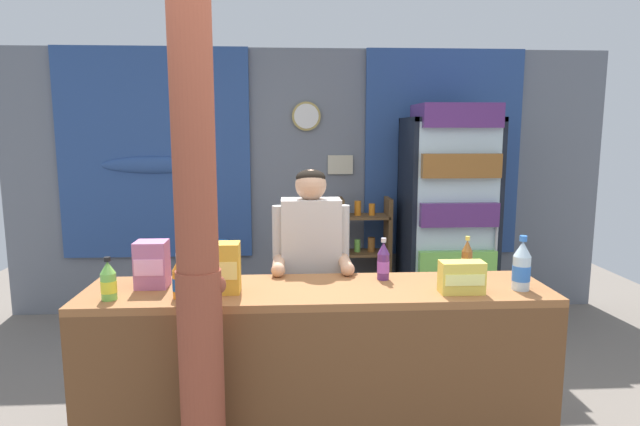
# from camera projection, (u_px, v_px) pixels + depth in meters

# --- Properties ---
(ground_plane) EXTENTS (7.73, 7.73, 0.00)m
(ground_plane) POSITION_uv_depth(u_px,v_px,m) (319.00, 396.00, 3.58)
(ground_plane) COLOR slate
(back_wall_curtained) EXTENTS (5.75, 0.22, 2.52)m
(back_wall_curtained) POSITION_uv_depth(u_px,v_px,m) (306.00, 179.00, 5.16)
(back_wall_curtained) COLOR slate
(back_wall_curtained) RESTS_ON ground
(stall_counter) EXTENTS (2.44, 0.55, 0.95)m
(stall_counter) POSITION_uv_depth(u_px,v_px,m) (319.00, 363.00, 2.76)
(stall_counter) COLOR #935B33
(stall_counter) RESTS_ON ground
(timber_post) EXTENTS (0.22, 0.20, 2.33)m
(timber_post) POSITION_uv_depth(u_px,v_px,m) (199.00, 281.00, 2.32)
(timber_post) COLOR brown
(timber_post) RESTS_ON ground
(drink_fridge) EXTENTS (0.78, 0.70, 1.99)m
(drink_fridge) POSITION_uv_depth(u_px,v_px,m) (449.00, 208.00, 4.71)
(drink_fridge) COLOR black
(drink_fridge) RESTS_ON ground
(bottle_shelf_rack) EXTENTS (0.48, 0.28, 1.15)m
(bottle_shelf_rack) POSITION_uv_depth(u_px,v_px,m) (364.00, 256.00, 4.99)
(bottle_shelf_rack) COLOR brown
(bottle_shelf_rack) RESTS_ON ground
(plastic_lawn_chair) EXTENTS (0.55, 0.55, 0.86)m
(plastic_lawn_chair) POSITION_uv_depth(u_px,v_px,m) (200.00, 285.00, 4.43)
(plastic_lawn_chair) COLOR #3884D6
(plastic_lawn_chair) RESTS_ON ground
(shopkeeper) EXTENTS (0.47, 0.42, 1.54)m
(shopkeeper) POSITION_uv_depth(u_px,v_px,m) (311.00, 262.00, 3.29)
(shopkeeper) COLOR #28282D
(shopkeeper) RESTS_ON ground
(soda_bottle_water) EXTENTS (0.09, 0.09, 0.29)m
(soda_bottle_water) POSITION_uv_depth(u_px,v_px,m) (522.00, 267.00, 2.76)
(soda_bottle_water) COLOR silver
(soda_bottle_water) RESTS_ON stall_counter
(soda_bottle_lime_soda) EXTENTS (0.08, 0.08, 0.21)m
(soda_bottle_lime_soda) POSITION_uv_depth(u_px,v_px,m) (109.00, 282.00, 2.59)
(soda_bottle_lime_soda) COLOR #75C64C
(soda_bottle_lime_soda) RESTS_ON stall_counter
(soda_bottle_orange_soda) EXTENTS (0.07, 0.07, 0.23)m
(soda_bottle_orange_soda) POSITION_uv_depth(u_px,v_px,m) (180.00, 279.00, 2.62)
(soda_bottle_orange_soda) COLOR orange
(soda_bottle_orange_soda) RESTS_ON stall_counter
(soda_bottle_grape_soda) EXTENTS (0.07, 0.07, 0.23)m
(soda_bottle_grape_soda) POSITION_uv_depth(u_px,v_px,m) (383.00, 262.00, 2.95)
(soda_bottle_grape_soda) COLOR #56286B
(soda_bottle_grape_soda) RESTS_ON stall_counter
(soda_bottle_iced_tea) EXTENTS (0.06, 0.06, 0.23)m
(soda_bottle_iced_tea) POSITION_uv_depth(u_px,v_px,m) (467.00, 259.00, 3.04)
(soda_bottle_iced_tea) COLOR brown
(soda_bottle_iced_tea) RESTS_ON stall_counter
(snack_box_instant_noodle) EXTENTS (0.22, 0.11, 0.16)m
(snack_box_instant_noodle) POSITION_uv_depth(u_px,v_px,m) (462.00, 277.00, 2.70)
(snack_box_instant_noodle) COLOR #EAD14C
(snack_box_instant_noodle) RESTS_ON stall_counter
(snack_box_wafer) EXTENTS (0.16, 0.15, 0.25)m
(snack_box_wafer) POSITION_uv_depth(u_px,v_px,m) (152.00, 264.00, 2.80)
(snack_box_wafer) COLOR #B76699
(snack_box_wafer) RESTS_ON stall_counter
(snack_box_choco_powder) EXTENTS (0.18, 0.13, 0.26)m
(snack_box_choco_powder) POSITION_uv_depth(u_px,v_px,m) (222.00, 268.00, 2.70)
(snack_box_choco_powder) COLOR gold
(snack_box_choco_powder) RESTS_ON stall_counter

